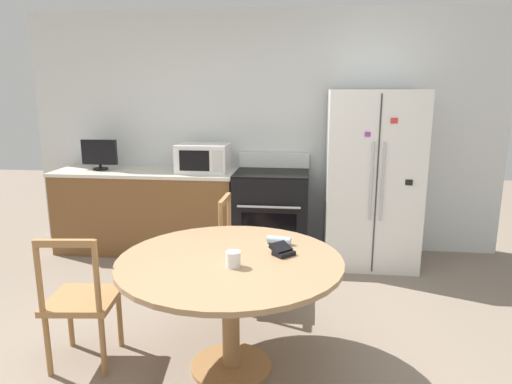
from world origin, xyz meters
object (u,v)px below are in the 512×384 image
object	(u,v)px
oven_range	(272,214)
microwave	(203,158)
wallet	(282,251)
refrigerator	(371,179)
dining_chair_left	(81,301)
dining_chair_far	(244,252)
candle_glass	(233,260)
countertop_tv	(99,154)

from	to	relation	value
oven_range	microwave	size ratio (longest dim) A/B	2.00
oven_range	wallet	xyz separation A→B (m)	(0.23, -1.98, 0.31)
refrigerator	dining_chair_left	world-z (taller)	refrigerator
dining_chair_far	wallet	bearing A→B (deg)	23.91
refrigerator	dining_chair_left	xyz separation A→B (m)	(-2.06, -2.09, -0.45)
oven_range	candle_glass	world-z (taller)	oven_range
oven_range	dining_chair_far	size ratio (longest dim) A/B	1.20
dining_chair_left	candle_glass	bearing A→B (deg)	-10.79
oven_range	candle_glass	distance (m)	2.24
oven_range	candle_glass	bearing A→B (deg)	-90.98
refrigerator	dining_chair_left	size ratio (longest dim) A/B	1.95
microwave	dining_chair_left	size ratio (longest dim) A/B	0.60
microwave	wallet	world-z (taller)	microwave
oven_range	dining_chair_far	world-z (taller)	oven_range
microwave	dining_chair_left	distance (m)	2.26
microwave	candle_glass	distance (m)	2.35
dining_chair_left	candle_glass	size ratio (longest dim) A/B	9.67
microwave	dining_chair_far	size ratio (longest dim) A/B	0.60
countertop_tv	candle_glass	world-z (taller)	countertop_tv
countertop_tv	wallet	distance (m)	2.94
countertop_tv	dining_chair_left	xyz separation A→B (m)	(0.85, -2.16, -0.64)
microwave	countertop_tv	world-z (taller)	countertop_tv
microwave	countertop_tv	bearing A→B (deg)	179.59
dining_chair_far	candle_glass	xyz separation A→B (m)	(0.09, -1.09, 0.35)
candle_glass	refrigerator	bearing A→B (deg)	64.05
refrigerator	countertop_tv	size ratio (longest dim) A/B	4.54
oven_range	wallet	world-z (taller)	oven_range
dining_chair_left	wallet	distance (m)	1.33
microwave	countertop_tv	distance (m)	1.16
countertop_tv	dining_chair_far	world-z (taller)	countertop_tv
countertop_tv	wallet	world-z (taller)	countertop_tv
oven_range	countertop_tv	xyz separation A→B (m)	(-1.89, 0.03, 0.61)
dining_chair_left	wallet	bearing A→B (deg)	0.61
countertop_tv	dining_chair_left	bearing A→B (deg)	-68.55
dining_chair_far	wallet	size ratio (longest dim) A/B	5.17
dining_chair_far	wallet	distance (m)	0.99
wallet	dining_chair_left	bearing A→B (deg)	-172.93
refrigerator	wallet	size ratio (longest dim) A/B	10.09
dining_chair_far	candle_glass	bearing A→B (deg)	5.82
microwave	dining_chair_left	world-z (taller)	microwave
candle_glass	wallet	size ratio (longest dim) A/B	0.53
dining_chair_left	microwave	bearing A→B (deg)	75.44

